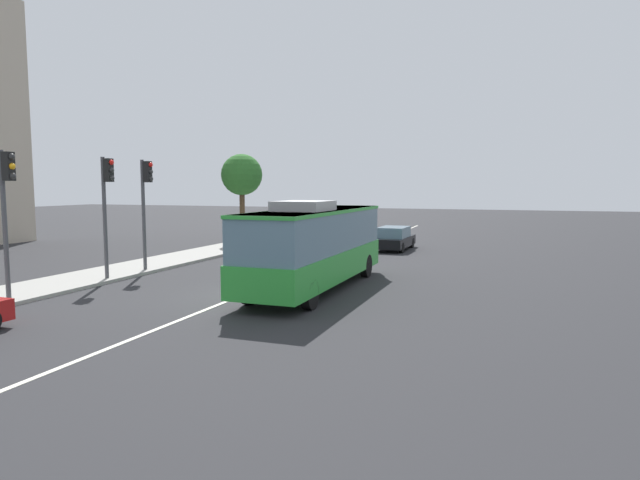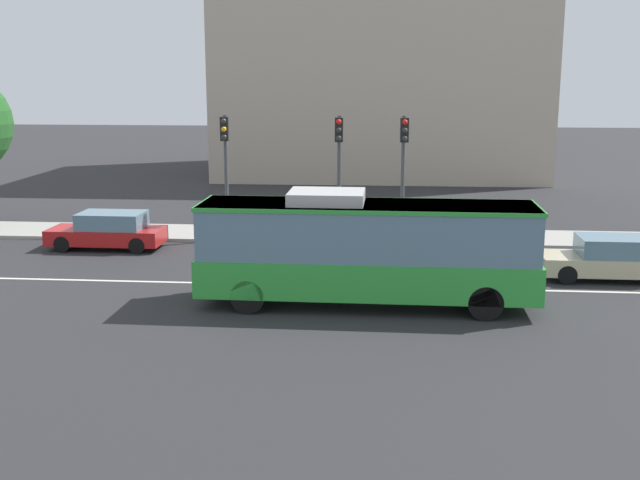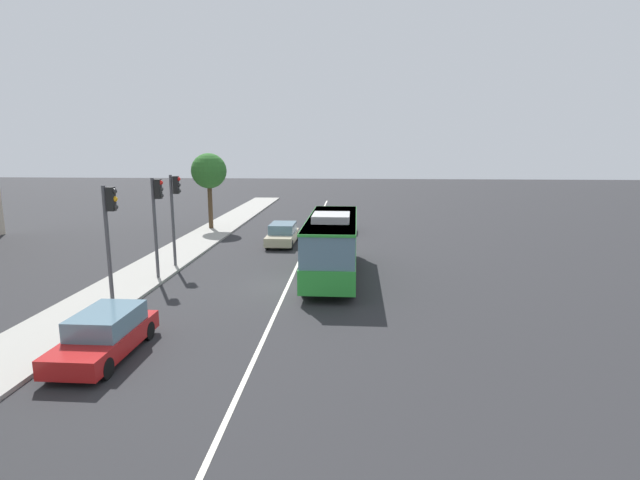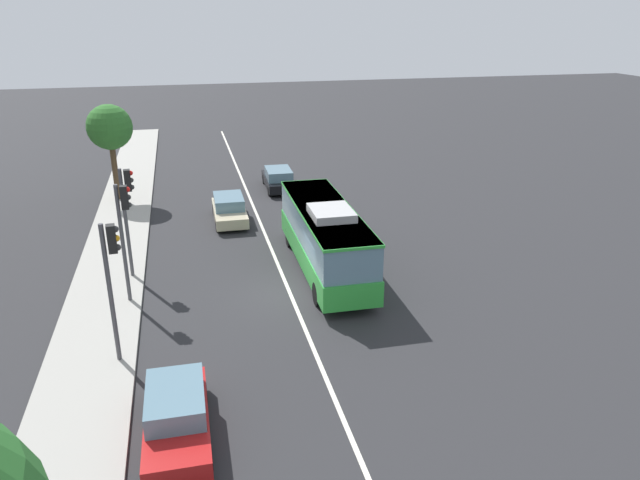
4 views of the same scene
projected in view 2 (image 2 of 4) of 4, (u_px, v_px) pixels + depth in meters
The scene contains 10 objects.
ground_plane at pixel (303, 285), 25.69m from camera, with size 160.00×160.00×0.00m, color #28282B.
sidewalk_kerb at pixel (323, 235), 33.34m from camera, with size 80.00×3.16×0.14m, color #9E9B93.
lane_centre_line at pixel (303, 285), 25.69m from camera, with size 76.00×0.16×0.01m, color silver.
transit_bus at pixel (366, 247), 23.10m from camera, with size 10.02×2.59×3.46m.
sedan_red at pixel (108, 231), 30.98m from camera, with size 4.51×1.85×1.46m.
sedan_beige at pixel (611, 258), 26.33m from camera, with size 4.51×1.85×1.46m.
traffic_light_near_corner at pixel (225, 156), 31.79m from camera, with size 0.34×0.62×5.20m.
traffic_light_mid_block at pixel (339, 157), 31.32m from camera, with size 0.32×0.62×5.20m.
traffic_light_far_corner at pixel (404, 157), 31.15m from camera, with size 0.34×0.62×5.20m.
office_block_background at pixel (381, 49), 54.16m from camera, with size 21.65×15.21×17.00m.
Camera 2 is at (2.66, -24.67, 6.82)m, focal length 43.82 mm.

